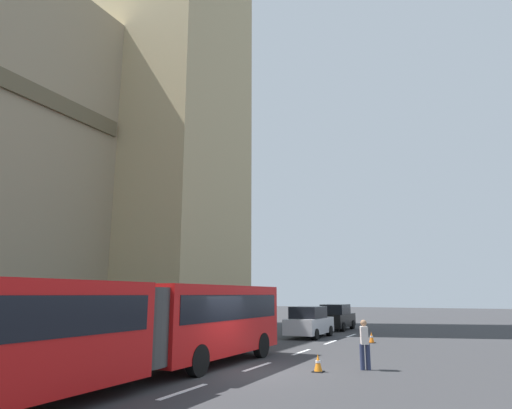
{
  "coord_description": "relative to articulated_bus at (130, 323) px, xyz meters",
  "views": [
    {
      "loc": [
        -13.99,
        -7.27,
        2.56
      ],
      "look_at": [
        9.25,
        4.03,
        7.87
      ],
      "focal_mm": 30.84,
      "sensor_mm": 36.0,
      "label": 1
    }
  ],
  "objects": [
    {
      "name": "sedan_trailing",
      "position": [
        22.42,
        0.07,
        -0.83
      ],
      "size": [
        4.4,
        1.86,
        1.85
      ],
      "color": "black",
      "rests_on": "ground_plane"
    },
    {
      "name": "traffic_cone_middle",
      "position": [
        14.5,
        -4.08,
        -1.46
      ],
      "size": [
        0.36,
        0.36,
        0.58
      ],
      "color": "black",
      "rests_on": "ground_plane"
    },
    {
      "name": "ground_plane",
      "position": [
        3.51,
        -1.99,
        -1.75
      ],
      "size": [
        160.0,
        160.0,
        0.0
      ],
      "primitive_type": "plane",
      "color": "#333335"
    },
    {
      "name": "articulated_bus",
      "position": [
        0.0,
        0.0,
        0.0
      ],
      "size": [
        16.32,
        2.54,
        2.9
      ],
      "color": "red",
      "rests_on": "ground_plane"
    },
    {
      "name": "lane_centre_marking",
      "position": [
        4.59,
        -1.99,
        -1.74
      ],
      "size": [
        29.8,
        0.16,
        0.01
      ],
      "color": "silver",
      "rests_on": "ground_plane"
    },
    {
      "name": "pedestrian_near_cones",
      "position": [
        5.62,
        -5.66,
        -0.83
      ],
      "size": [
        0.46,
        0.36,
        1.69
      ],
      "color": "#262D4C",
      "rests_on": "ground_plane"
    },
    {
      "name": "traffic_cone_west",
      "position": [
        4.53,
        -4.31,
        -1.46
      ],
      "size": [
        0.36,
        0.36,
        0.58
      ],
      "color": "black",
      "rests_on": "ground_plane"
    },
    {
      "name": "sedan_lead",
      "position": [
        15.98,
        -0.05,
        -0.83
      ],
      "size": [
        4.4,
        1.86,
        1.85
      ],
      "color": "#B7B7BC",
      "rests_on": "ground_plane"
    }
  ]
}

